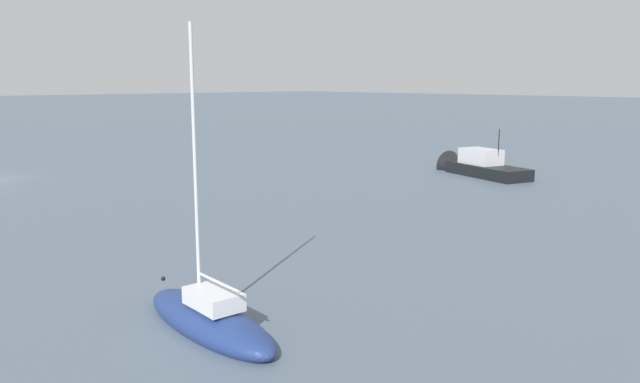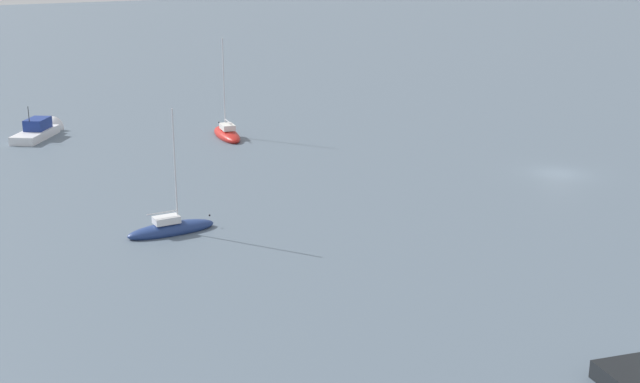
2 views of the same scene
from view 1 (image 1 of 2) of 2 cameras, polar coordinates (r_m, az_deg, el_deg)
name	(u,v)px [view 1 (image 1 of 2)]	position (r m, az deg, el deg)	size (l,w,h in m)	color
sailboat_navy_near	(209,319)	(17.65, -9.99, -11.28)	(1.99, 5.95, 8.44)	navy
motorboat_black_far	(476,168)	(46.62, 13.91, 2.07)	(4.34, 7.94, 4.26)	black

